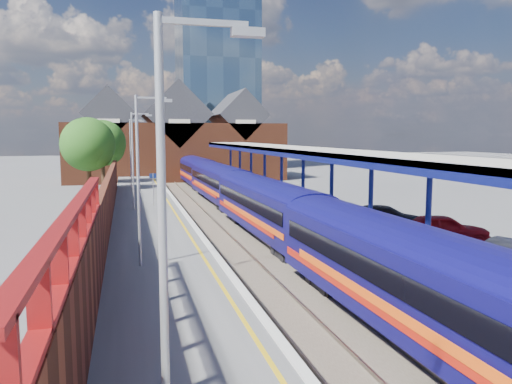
{
  "coord_description": "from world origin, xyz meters",
  "views": [
    {
      "loc": [
        -6.95,
        -14.78,
        6.42
      ],
      "look_at": [
        1.42,
        17.35,
        2.6
      ],
      "focal_mm": 35.0,
      "sensor_mm": 36.0,
      "label": 1
    }
  ],
  "objects_px": {
    "train": "(238,190)",
    "lamp_post_b": "(141,170)",
    "parked_car_red": "(443,229)",
    "lamp_post_d": "(132,149)",
    "platform_sign": "(153,184)",
    "parked_car_dark": "(386,218)",
    "lamp_post_a": "(173,239)",
    "lamp_post_c": "(135,155)",
    "parked_car_blue": "(323,202)"
  },
  "relations": [
    {
      "from": "train",
      "to": "lamp_post_b",
      "type": "bearing_deg",
      "value": -114.53
    },
    {
      "from": "parked_car_red",
      "to": "train",
      "type": "bearing_deg",
      "value": 36.45
    },
    {
      "from": "lamp_post_b",
      "to": "lamp_post_d",
      "type": "relative_size",
      "value": 1.0
    },
    {
      "from": "lamp_post_d",
      "to": "platform_sign",
      "type": "xyz_separation_m",
      "value": [
        1.36,
        -14.0,
        -2.3
      ]
    },
    {
      "from": "parked_car_red",
      "to": "parked_car_dark",
      "type": "height_order",
      "value": "parked_car_red"
    },
    {
      "from": "train",
      "to": "lamp_post_a",
      "type": "height_order",
      "value": "lamp_post_a"
    },
    {
      "from": "lamp_post_c",
      "to": "parked_car_red",
      "type": "distance_m",
      "value": 21.53
    },
    {
      "from": "train",
      "to": "lamp_post_a",
      "type": "xyz_separation_m",
      "value": [
        -7.86,
        -31.21,
        2.87
      ]
    },
    {
      "from": "train",
      "to": "lamp_post_c",
      "type": "relative_size",
      "value": 9.42
    },
    {
      "from": "lamp_post_b",
      "to": "parked_car_red",
      "type": "bearing_deg",
      "value": 1.91
    },
    {
      "from": "train",
      "to": "platform_sign",
      "type": "xyz_separation_m",
      "value": [
        -6.49,
        0.79,
        0.57
      ]
    },
    {
      "from": "parked_car_dark",
      "to": "parked_car_blue",
      "type": "distance_m",
      "value": 8.27
    },
    {
      "from": "parked_car_dark",
      "to": "lamp_post_c",
      "type": "bearing_deg",
      "value": 73.0
    },
    {
      "from": "lamp_post_b",
      "to": "parked_car_dark",
      "type": "distance_m",
      "value": 14.7
    },
    {
      "from": "parked_car_red",
      "to": "lamp_post_d",
      "type": "bearing_deg",
      "value": 39.4
    },
    {
      "from": "lamp_post_a",
      "to": "lamp_post_d",
      "type": "xyz_separation_m",
      "value": [
        0.0,
        46.0,
        0.0
      ]
    },
    {
      "from": "platform_sign",
      "to": "lamp_post_c",
      "type": "bearing_deg",
      "value": -124.26
    },
    {
      "from": "lamp_post_c",
      "to": "lamp_post_d",
      "type": "height_order",
      "value": "same"
    },
    {
      "from": "lamp_post_a",
      "to": "lamp_post_c",
      "type": "bearing_deg",
      "value": 90.0
    },
    {
      "from": "platform_sign",
      "to": "parked_car_red",
      "type": "bearing_deg",
      "value": -52.98
    },
    {
      "from": "parked_car_blue",
      "to": "train",
      "type": "bearing_deg",
      "value": 54.91
    },
    {
      "from": "lamp_post_c",
      "to": "parked_car_dark",
      "type": "xyz_separation_m",
      "value": [
        13.62,
        -11.55,
        -3.29
      ]
    },
    {
      "from": "lamp_post_a",
      "to": "lamp_post_b",
      "type": "bearing_deg",
      "value": 90.0
    },
    {
      "from": "lamp_post_d",
      "to": "platform_sign",
      "type": "bearing_deg",
      "value": -84.44
    },
    {
      "from": "lamp_post_c",
      "to": "parked_car_red",
      "type": "height_order",
      "value": "lamp_post_c"
    },
    {
      "from": "train",
      "to": "parked_car_red",
      "type": "height_order",
      "value": "train"
    },
    {
      "from": "lamp_post_a",
      "to": "parked_car_dark",
      "type": "height_order",
      "value": "lamp_post_a"
    },
    {
      "from": "parked_car_red",
      "to": "parked_car_blue",
      "type": "xyz_separation_m",
      "value": [
        -1.38,
        12.22,
        -0.21
      ]
    },
    {
      "from": "lamp_post_c",
      "to": "parked_car_blue",
      "type": "xyz_separation_m",
      "value": [
        13.19,
        -3.29,
        -3.45
      ]
    },
    {
      "from": "train",
      "to": "lamp_post_c",
      "type": "bearing_deg",
      "value": -171.21
    },
    {
      "from": "lamp_post_c",
      "to": "lamp_post_d",
      "type": "relative_size",
      "value": 1.0
    },
    {
      "from": "lamp_post_d",
      "to": "parked_car_red",
      "type": "distance_m",
      "value": 34.87
    },
    {
      "from": "lamp_post_d",
      "to": "parked_car_blue",
      "type": "xyz_separation_m",
      "value": [
        13.19,
        -19.29,
        -3.45
      ]
    },
    {
      "from": "lamp_post_b",
      "to": "lamp_post_d",
      "type": "bearing_deg",
      "value": 90.0
    },
    {
      "from": "lamp_post_a",
      "to": "lamp_post_d",
      "type": "height_order",
      "value": "same"
    },
    {
      "from": "train",
      "to": "lamp_post_a",
      "type": "bearing_deg",
      "value": -104.13
    },
    {
      "from": "parked_car_red",
      "to": "parked_car_dark",
      "type": "relative_size",
      "value": 0.92
    },
    {
      "from": "lamp_post_b",
      "to": "lamp_post_c",
      "type": "relative_size",
      "value": 1.0
    },
    {
      "from": "lamp_post_a",
      "to": "parked_car_dark",
      "type": "bearing_deg",
      "value": 53.57
    },
    {
      "from": "lamp_post_b",
      "to": "platform_sign",
      "type": "xyz_separation_m",
      "value": [
        1.36,
        18.0,
        -2.3
      ]
    },
    {
      "from": "lamp_post_a",
      "to": "parked_car_blue",
      "type": "height_order",
      "value": "lamp_post_a"
    },
    {
      "from": "lamp_post_a",
      "to": "platform_sign",
      "type": "height_order",
      "value": "lamp_post_a"
    },
    {
      "from": "parked_car_dark",
      "to": "lamp_post_a",
      "type": "bearing_deg",
      "value": 166.87
    },
    {
      "from": "lamp_post_d",
      "to": "lamp_post_b",
      "type": "bearing_deg",
      "value": -90.0
    },
    {
      "from": "lamp_post_b",
      "to": "platform_sign",
      "type": "bearing_deg",
      "value": 85.67
    },
    {
      "from": "platform_sign",
      "to": "parked_car_dark",
      "type": "distance_m",
      "value": 18.3
    },
    {
      "from": "parked_car_red",
      "to": "parked_car_blue",
      "type": "bearing_deg",
      "value": 21.04
    },
    {
      "from": "lamp_post_a",
      "to": "parked_car_red",
      "type": "distance_m",
      "value": 20.8
    },
    {
      "from": "parked_car_blue",
      "to": "parked_car_dark",
      "type": "bearing_deg",
      "value": -171.89
    },
    {
      "from": "lamp_post_a",
      "to": "platform_sign",
      "type": "distance_m",
      "value": 32.11
    }
  ]
}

